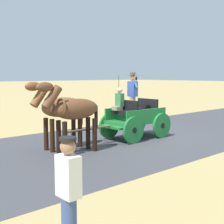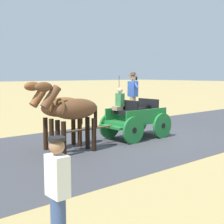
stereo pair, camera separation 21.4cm
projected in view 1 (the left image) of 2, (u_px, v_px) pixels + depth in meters
ground_plane at (141, 137)px, 12.17m from camera, size 200.00×200.00×0.00m
road_surface at (141, 137)px, 12.17m from camera, size 6.68×160.00×0.01m
horse_drawn_carriage at (134, 117)px, 11.87m from camera, size 1.43×4.50×2.50m
horse_near_side at (74, 111)px, 9.53m from camera, size 0.60×2.13×2.21m
horse_off_side at (60, 109)px, 10.10m from camera, size 0.63×2.13×2.21m
pedestrian_walking at (69, 196)px, 3.97m from camera, size 0.32×0.22×1.65m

